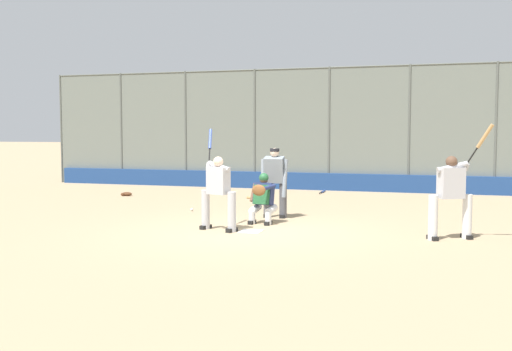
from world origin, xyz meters
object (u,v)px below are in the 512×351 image
Objects in this scene: spare_bat_near_backstop at (255,198)px; baseball_loose at (192,210)px; catcher_behind_plate at (263,198)px; spare_bat_by_padding at (323,192)px; fielding_glove_on_dirt at (126,194)px; batter_on_deck at (451,194)px; batter_at_plate at (218,190)px; umpire_home at (275,181)px.

baseball_loose is (0.79, 2.91, 0.00)m from spare_bat_near_backstop.
catcher_behind_plate reaches higher than spare_bat_by_padding.
fielding_glove_on_dirt is (4.11, 0.26, 0.03)m from spare_bat_near_backstop.
batter_on_deck is 7.49m from spare_bat_near_backstop.
catcher_behind_plate is at bearing -100.91° from batter_at_plate.
baseball_loose is (2.32, 5.41, 0.00)m from spare_bat_by_padding.
batter_at_plate is at bearing 123.23° from baseball_loose.
umpire_home is 6.50m from fielding_glove_on_dirt.
spare_bat_near_backstop is 0.94× the size of spare_bat_by_padding.
batter_at_plate is 6.18× the size of fielding_glove_on_dirt.
catcher_behind_plate is (-0.60, -1.13, -0.25)m from batter_at_plate.
spare_bat_near_backstop is (5.37, -5.15, -0.81)m from batter_on_deck.
spare_bat_by_padding is at bearing -153.87° from fielding_glove_on_dirt.
batter_at_plate is 7.25m from fielding_glove_on_dirt.
spare_bat_near_backstop and spare_bat_by_padding have the same top height.
batter_at_plate is 2.28× the size of spare_bat_by_padding.
batter_on_deck is at bearing 152.72° from fielding_glove_on_dirt.
batter_on_deck is at bearing 173.26° from catcher_behind_plate.
umpire_home is at bearing -179.92° from spare_bat_by_padding.
batter_on_deck is at bearing 159.99° from baseball_loose.
batter_at_plate reaches higher than spare_bat_by_padding.
spare_bat_by_padding is at bearing -85.29° from catcher_behind_plate.
baseball_loose is at bearing -13.97° from umpire_home.
fielding_glove_on_dirt is at bearing -30.67° from umpire_home.
batter_on_deck reaches higher than batter_at_plate.
spare_bat_by_padding is (-0.65, -7.97, -0.78)m from batter_at_plate.
umpire_home is 3.84m from spare_bat_near_backstop.
umpire_home is 21.89× the size of baseball_loose.
spare_bat_near_backstop is 3.01m from baseball_loose.
umpire_home is (-0.63, -2.04, 0.05)m from batter_at_plate.
baseball_loose is at bearing 130.99° from batter_on_deck.
batter_at_plate is 4.49m from batter_on_deck.
batter_on_deck is 2.38× the size of spare_bat_by_padding.
catcher_behind_plate is 2.74m from baseball_loose.
catcher_behind_plate is 4.62m from spare_bat_near_backstop.
spare_bat_near_backstop is at bearing 107.20° from batter_on_deck.
batter_at_plate is 0.96× the size of batter_on_deck.
baseball_loose is at bearing 98.62° from spare_bat_near_backstop.
umpire_home is at bearing 150.66° from fielding_glove_on_dirt.
batter_at_plate reaches higher than catcher_behind_plate.
spare_bat_near_backstop is 11.44× the size of baseball_loose.
batter_on_deck reaches higher than umpire_home.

